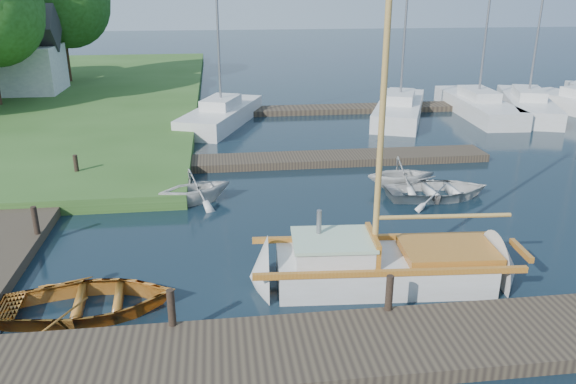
{
  "coord_description": "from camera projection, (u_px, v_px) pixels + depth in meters",
  "views": [
    {
      "loc": [
        -1.92,
        -14.94,
        6.75
      ],
      "look_at": [
        0.0,
        0.0,
        1.2
      ],
      "focal_mm": 35.0,
      "sensor_mm": 36.0,
      "label": 1
    }
  ],
  "objects": [
    {
      "name": "pontoon",
      "position": [
        424.0,
        107.0,
        32.51
      ],
      "size": [
        30.0,
        1.6,
        0.3
      ],
      "primitive_type": "cube",
      "color": "#30271F",
      "rests_on": "ground"
    },
    {
      "name": "marina_boat_0",
      "position": [
        221.0,
        113.0,
        28.83
      ],
      "size": [
        4.68,
        7.63,
        11.71
      ],
      "rotation": [
        0.0,
        0.0,
        1.2
      ],
      "color": "beige",
      "rests_on": "ground"
    },
    {
      "name": "far_dock",
      "position": [
        316.0,
        159.0,
        22.71
      ],
      "size": [
        14.0,
        1.6,
        0.3
      ],
      "primitive_type": "cube",
      "color": "#30271F",
      "rests_on": "ground"
    },
    {
      "name": "tender_d",
      "position": [
        401.0,
        171.0,
        19.68
      ],
      "size": [
        2.39,
        2.07,
        1.25
      ],
      "primitive_type": "imported",
      "rotation": [
        0.0,
        0.0,
        1.58
      ],
      "color": "beige",
      "rests_on": "ground"
    },
    {
      "name": "dinghy",
      "position": [
        88.0,
        297.0,
        12.2
      ],
      "size": [
        3.92,
        2.93,
        0.77
      ],
      "primitive_type": "imported",
      "rotation": [
        0.0,
        0.0,
        1.65
      ],
      "color": "#995418",
      "rests_on": "ground"
    },
    {
      "name": "house_c",
      "position": [
        16.0,
        58.0,
        34.37
      ],
      "size": [
        5.25,
        4.0,
        5.28
      ],
      "color": "silver",
      "rests_on": "shore"
    },
    {
      "name": "marina_boat_5",
      "position": [
        527.0,
        104.0,
        31.27
      ],
      "size": [
        4.87,
        8.62,
        10.66
      ],
      "rotation": [
        0.0,
        0.0,
        1.23
      ],
      "color": "beige",
      "rests_on": "ground"
    },
    {
      "name": "ground",
      "position": [
        288.0,
        230.0,
        16.47
      ],
      "size": [
        160.0,
        160.0,
        0.0
      ],
      "primitive_type": "plane",
      "color": "black",
      "rests_on": "ground"
    },
    {
      "name": "tender_b",
      "position": [
        195.0,
        185.0,
        18.32
      ],
      "size": [
        3.03,
        2.84,
        1.28
      ],
      "primitive_type": "imported",
      "rotation": [
        0.0,
        0.0,
        1.94
      ],
      "color": "beige",
      "rests_on": "ground"
    },
    {
      "name": "mooring_post_1",
      "position": [
        171.0,
        308.0,
        11.22
      ],
      "size": [
        0.16,
        0.16,
        0.8
      ],
      "primitive_type": "cylinder",
      "color": "black",
      "rests_on": "near_dock"
    },
    {
      "name": "mooring_post_2",
      "position": [
        389.0,
        293.0,
        11.76
      ],
      "size": [
        0.16,
        0.16,
        0.8
      ],
      "primitive_type": "cylinder",
      "color": "black",
      "rests_on": "near_dock"
    },
    {
      "name": "marina_boat_4",
      "position": [
        478.0,
        104.0,
        31.13
      ],
      "size": [
        2.72,
        8.52,
        10.26
      ],
      "rotation": [
        0.0,
        0.0,
        1.51
      ],
      "color": "beige",
      "rests_on": "ground"
    },
    {
      "name": "near_dock",
      "position": [
        328.0,
        349.0,
        10.84
      ],
      "size": [
        18.0,
        2.2,
        0.3
      ],
      "primitive_type": "cube",
      "color": "#30271F",
      "rests_on": "ground"
    },
    {
      "name": "marina_boat_3",
      "position": [
        400.0,
        107.0,
        30.28
      ],
      "size": [
        5.11,
        8.31,
        10.6
      ],
      "rotation": [
        0.0,
        0.0,
        1.18
      ],
      "color": "beige",
      "rests_on": "ground"
    },
    {
      "name": "tender_c",
      "position": [
        438.0,
        187.0,
        18.9
      ],
      "size": [
        3.57,
        2.58,
        0.73
      ],
      "primitive_type": "imported",
      "rotation": [
        0.0,
        0.0,
        1.59
      ],
      "color": "beige",
      "rests_on": "ground"
    },
    {
      "name": "left_dock",
      "position": [
        23.0,
        213.0,
        17.32
      ],
      "size": [
        2.2,
        18.0,
        0.3
      ],
      "primitive_type": "cube",
      "color": "#30271F",
      "rests_on": "ground"
    },
    {
      "name": "sailboat",
      "position": [
        388.0,
        269.0,
        13.52
      ],
      "size": [
        7.27,
        2.45,
        9.83
      ],
      "rotation": [
        0.0,
        0.0,
        -0.07
      ],
      "color": "beige",
      "rests_on": "ground"
    },
    {
      "name": "mooring_post_5",
      "position": [
        76.0,
        166.0,
        20.04
      ],
      "size": [
        0.16,
        0.16,
        0.8
      ],
      "primitive_type": "cylinder",
      "color": "black",
      "rests_on": "left_dock"
    },
    {
      "name": "mooring_post_4",
      "position": [
        35.0,
        220.0,
        15.39
      ],
      "size": [
        0.16,
        0.16,
        0.8
      ],
      "primitive_type": "cylinder",
      "color": "black",
      "rests_on": "left_dock"
    }
  ]
}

